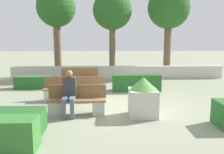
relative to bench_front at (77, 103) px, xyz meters
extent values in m
plane|color=gray|center=(1.58, 0.87, -0.33)|extent=(60.00, 60.00, 0.00)
cube|color=beige|center=(1.58, 6.27, 0.01)|extent=(11.58, 0.30, 0.68)
cube|color=brown|center=(0.00, -0.04, 0.11)|extent=(1.76, 0.44, 0.05)
cube|color=brown|center=(0.00, 0.20, 0.33)|extent=(1.76, 0.04, 0.40)
cube|color=beige|center=(-0.65, -0.04, -0.12)|extent=(0.36, 0.40, 0.41)
cube|color=beige|center=(0.65, -0.04, -0.12)|extent=(0.36, 0.40, 0.41)
cube|color=brown|center=(-0.32, 4.10, 0.11)|extent=(1.74, 0.44, 0.05)
cube|color=brown|center=(-0.32, 4.35, 0.33)|extent=(1.74, 0.04, 0.40)
cube|color=beige|center=(-0.95, 4.10, -0.12)|extent=(0.36, 0.40, 0.41)
cube|color=beige|center=(0.32, 4.10, -0.12)|extent=(0.36, 0.40, 0.41)
cube|color=brown|center=(-0.29, 1.56, 0.11)|extent=(2.17, 0.44, 0.05)
cube|color=brown|center=(-0.29, 1.81, 0.33)|extent=(2.17, 0.04, 0.40)
cube|color=beige|center=(-1.14, 1.56, -0.12)|extent=(0.36, 0.40, 0.41)
cube|color=beige|center=(0.57, 1.56, -0.12)|extent=(0.36, 0.40, 0.41)
cube|color=#515B70|center=(-0.31, -0.25, 0.20)|extent=(0.14, 0.46, 0.13)
cube|color=#515B70|center=(-0.11, -0.25, 0.20)|extent=(0.14, 0.46, 0.13)
cube|color=#515B70|center=(-0.33, -0.48, -0.03)|extent=(0.11, 0.11, 0.59)
cube|color=#515B70|center=(-0.09, -0.48, -0.03)|extent=(0.11, 0.11, 0.59)
cube|color=#333338|center=(-0.21, -0.01, 0.53)|extent=(0.38, 0.22, 0.54)
sphere|color=#936B4C|center=(-0.21, -0.03, 0.91)|extent=(0.21, 0.21, 0.21)
cube|color=#286028|center=(-2.36, 3.82, -0.06)|extent=(1.60, 0.60, 0.55)
cube|color=#235623|center=(-1.61, -1.43, -0.04)|extent=(1.89, 0.71, 0.57)
cube|color=#235623|center=(2.20, 3.14, 0.03)|extent=(2.03, 0.67, 0.72)
cube|color=beige|center=(1.96, -0.27, 0.07)|extent=(0.80, 0.80, 0.80)
cone|color=#569347|center=(1.96, -0.27, 0.65)|extent=(0.80, 0.80, 0.36)
cylinder|color=brown|center=(-1.94, 7.77, 1.34)|extent=(0.43, 0.43, 3.34)
sphere|color=#285B23|center=(-1.94, 7.77, 3.64)|extent=(2.29, 2.29, 2.29)
cylinder|color=brown|center=(1.33, 7.72, 1.26)|extent=(0.37, 0.37, 3.18)
sphere|color=#285B23|center=(1.33, 7.72, 3.49)|extent=(2.30, 2.30, 2.30)
cylinder|color=brown|center=(4.66, 7.71, 1.32)|extent=(0.42, 0.42, 3.29)
sphere|color=#285B23|center=(4.66, 7.71, 3.65)|extent=(2.49, 2.49, 2.49)
camera|label=1|loc=(0.82, -7.31, 2.02)|focal=40.00mm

